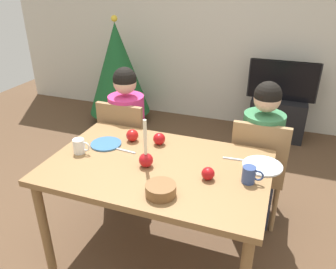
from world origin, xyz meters
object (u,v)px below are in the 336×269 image
person_right_child (259,157)px  mug_right (250,175)px  mug_left (79,146)px  dining_table (157,175)px  person_left_child (128,135)px  plate_right (262,166)px  chair_right (258,166)px  apple_by_right_mug (132,135)px  chair_left (127,143)px  tv_stand (277,118)px  bowl_walnuts (161,190)px  plate_left (106,144)px  tv (283,81)px  christmas_tree (118,69)px  candle_centerpiece (146,157)px  apple_by_left_plate (159,139)px  apple_near_candle (208,174)px

person_right_child → mug_right: (-0.01, -0.64, 0.23)m
person_right_child → mug_left: size_ratio=9.46×
dining_table → person_left_child: (-0.53, 0.64, -0.10)m
plate_right → mug_right: 0.22m
chair_right → apple_by_right_mug: chair_right is taller
chair_left → tv_stand: 2.09m
chair_right → bowl_walnuts: chair_right is taller
mug_right → apple_by_right_mug: mug_right is taller
apple_by_right_mug → plate_left: bearing=-141.9°
plate_left → bowl_walnuts: bearing=-35.7°
chair_right → bowl_walnuts: bearing=-116.6°
mug_right → chair_right: bearing=88.9°
tv → christmas_tree: bearing=-173.6°
candle_centerpiece → mug_left: size_ratio=2.58×
chair_right → bowl_walnuts: 1.04m
chair_left → apple_by_left_plate: size_ratio=10.47×
mug_left → mug_right: (1.12, 0.04, 0.00)m
tv → christmas_tree: christmas_tree is taller
plate_right → dining_table: bearing=-162.1°
tv → mug_left: size_ratio=6.38×
tv_stand → apple_near_candle: (-0.32, -2.35, 0.55)m
chair_left → plate_right: 1.26m
person_right_child → plate_right: person_right_child is taller
tv_stand → apple_by_right_mug: apple_by_right_mug is taller
bowl_walnuts → apple_by_left_plate: size_ratio=1.99×
candle_centerpiece → plate_right: (0.69, 0.25, -0.06)m
plate_right → apple_by_left_plate: apple_by_left_plate is taller
chair_right → mug_left: bearing=-150.3°
mug_left → apple_by_right_mug: mug_left is taller
christmas_tree → apple_by_right_mug: size_ratio=15.57×
plate_left → apple_by_right_mug: (0.15, 0.12, 0.04)m
chair_left → mug_right: bearing=-28.7°
plate_right → apple_by_left_plate: 0.72m
dining_table → plate_left: 0.47m
plate_right → plate_left: bearing=-175.8°
mug_right → dining_table: bearing=-179.8°
tv_stand → apple_by_right_mug: bearing=-114.7°
christmas_tree → apple_by_right_mug: christmas_tree is taller
tv → mug_left: 2.63m
dining_table → tv: size_ratio=1.77×
mug_left → bowl_walnuts: mug_left is taller
candle_centerpiece → bowl_walnuts: (0.19, -0.24, -0.03)m
tv → apple_near_candle: size_ratio=10.11×
mug_left → bowl_walnuts: 0.73m
mug_left → chair_left: bearing=88.9°
dining_table → bowl_walnuts: bowl_walnuts is taller
bowl_walnuts → apple_by_right_mug: (-0.43, 0.53, 0.01)m
dining_table → mug_left: size_ratio=11.30×
apple_by_left_plate → tv: bearing=69.9°
candle_centerpiece → mug_left: bearing=179.3°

